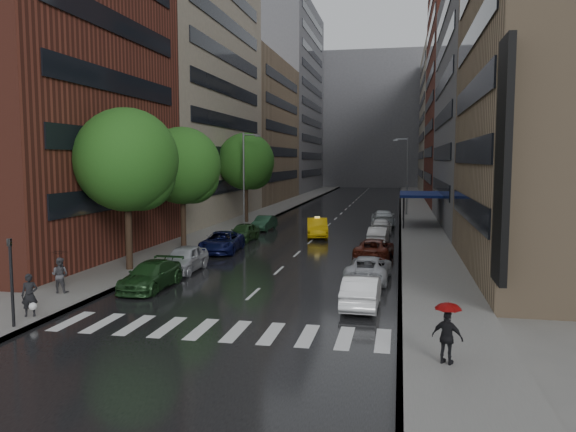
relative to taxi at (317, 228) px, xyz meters
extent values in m
plane|color=gray|center=(-0.13, -24.84, -0.81)|extent=(220.00, 220.00, 0.00)
cube|color=black|center=(-0.13, 25.16, -0.80)|extent=(14.00, 140.00, 0.01)
cube|color=gray|center=(-9.13, 25.16, -0.73)|extent=(4.00, 140.00, 0.15)
cube|color=gray|center=(8.87, 25.16, -0.73)|extent=(4.00, 140.00, 0.15)
cube|color=silver|center=(-6.23, -26.84, -0.79)|extent=(0.55, 2.80, 0.01)
cube|color=silver|center=(-4.83, -26.84, -0.79)|extent=(0.55, 2.80, 0.01)
cube|color=silver|center=(-3.43, -26.84, -0.79)|extent=(0.55, 2.80, 0.01)
cube|color=silver|center=(-2.03, -26.84, -0.79)|extent=(0.55, 2.80, 0.01)
cube|color=silver|center=(-0.63, -26.84, -0.79)|extent=(0.55, 2.80, 0.01)
cube|color=silver|center=(0.77, -26.84, -0.79)|extent=(0.55, 2.80, 0.01)
cube|color=silver|center=(2.17, -26.84, -0.79)|extent=(0.55, 2.80, 0.01)
cube|color=silver|center=(3.57, -26.84, -0.79)|extent=(0.55, 2.80, 0.01)
cube|color=silver|center=(4.97, -26.84, -0.79)|extent=(0.55, 2.80, 0.01)
cube|color=silver|center=(6.37, -26.84, -0.79)|extent=(0.55, 2.80, 0.01)
cube|color=maroon|center=(-15.13, -12.84, 12.19)|extent=(8.00, 20.00, 26.00)
cube|color=gray|center=(-15.13, 11.16, 16.19)|extent=(8.00, 28.00, 34.00)
cube|color=#937A5B|center=(-15.13, 39.16, 10.19)|extent=(8.00, 28.00, 22.00)
cube|color=slate|center=(-15.13, 69.16, 18.19)|extent=(8.00, 32.00, 38.00)
cube|color=#937A5B|center=(14.87, -12.84, 14.19)|extent=(8.00, 20.00, 30.00)
cube|color=slate|center=(14.87, 11.16, 11.19)|extent=(8.00, 28.00, 24.00)
cube|color=maroon|center=(14.87, 39.16, 17.19)|extent=(8.00, 28.00, 36.00)
cube|color=gray|center=(14.87, 69.16, 13.19)|extent=(8.00, 32.00, 28.00)
cube|color=black|center=(10.97, -22.84, 5.69)|extent=(0.30, 2.20, 10.00)
cube|color=slate|center=(-0.13, 93.16, 15.19)|extent=(40.00, 14.00, 32.00)
cylinder|color=#382619|center=(-8.73, -16.87, 1.83)|extent=(0.40, 0.40, 5.27)
sphere|color=#1E5116|center=(-8.73, -16.87, 5.78)|extent=(6.02, 6.02, 6.02)
cylinder|color=#382619|center=(-8.73, -8.38, 1.66)|extent=(0.40, 0.40, 4.92)
sphere|color=#1E5116|center=(-8.73, -8.38, 5.35)|extent=(5.63, 5.63, 5.63)
cylinder|color=#382619|center=(-8.73, 8.88, 1.76)|extent=(0.40, 0.40, 5.13)
sphere|color=#1E5116|center=(-8.73, 8.88, 5.61)|extent=(5.86, 5.86, 5.86)
imported|color=yellow|center=(0.00, 0.00, 0.00)|extent=(2.53, 5.11, 1.61)
imported|color=#1C3E1C|center=(-5.53, -20.80, -0.11)|extent=(2.03, 4.82, 1.39)
imported|color=#AFB1B9|center=(-5.53, -16.30, -0.03)|extent=(1.89, 4.57, 1.55)
imported|color=#0D113E|center=(-5.53, -9.19, -0.07)|extent=(2.83, 5.47, 1.47)
imported|color=#1E3F1C|center=(-5.53, -3.51, -0.08)|extent=(2.04, 4.40, 1.46)
imported|color=#1D3F2B|center=(-5.53, 3.63, -0.13)|extent=(1.72, 4.18, 1.35)
imported|color=white|center=(5.27, -22.26, -0.08)|extent=(1.63, 4.46, 1.46)
imported|color=#A4A8AE|center=(5.27, -16.53, -0.12)|extent=(2.53, 5.02, 1.36)
imported|color=#551C11|center=(5.27, -9.84, -0.11)|extent=(2.64, 5.15, 1.39)
imported|color=white|center=(5.27, -2.76, -0.13)|extent=(1.64, 4.16, 1.35)
imported|color=white|center=(5.27, 3.53, -0.14)|extent=(1.95, 4.63, 1.33)
imported|color=silver|center=(5.27, 9.45, -0.01)|extent=(2.63, 5.61, 1.58)
imported|color=black|center=(-8.03, -26.96, 0.23)|extent=(0.76, 0.65, 1.77)
sphere|color=white|center=(-7.83, -27.06, -0.21)|extent=(0.32, 0.32, 0.32)
imported|color=#424146|center=(-9.26, -22.98, 0.21)|extent=(0.90, 0.73, 1.73)
imported|color=black|center=(-9.26, -22.98, 0.99)|extent=(0.96, 0.98, 0.88)
imported|color=black|center=(8.43, -29.21, 0.20)|extent=(1.09, 0.80, 1.71)
imported|color=#9F0C0C|center=(8.43, -29.21, 0.99)|extent=(0.82, 0.82, 0.72)
cylinder|color=black|center=(-7.73, -28.37, 0.94)|extent=(0.12, 0.12, 3.20)
imported|color=black|center=(-7.73, -28.37, 2.34)|extent=(0.18, 0.15, 0.90)
cylinder|color=gray|center=(-7.93, 5.16, 3.84)|extent=(0.18, 0.18, 9.00)
cube|color=gray|center=(-6.53, 5.16, 8.04)|extent=(0.50, 0.22, 0.16)
cylinder|color=gray|center=(7.67, 20.16, 3.84)|extent=(0.18, 0.18, 9.00)
cube|color=gray|center=(6.27, 20.16, 8.04)|extent=(0.50, 0.22, 0.16)
cube|color=navy|center=(8.87, 10.16, 2.34)|extent=(4.00, 8.00, 0.25)
cylinder|color=black|center=(7.27, 6.36, 0.84)|extent=(0.12, 0.12, 3.00)
cylinder|color=black|center=(7.27, 13.96, 0.84)|extent=(0.12, 0.12, 3.00)
camera|label=1|loc=(6.86, -47.08, 5.80)|focal=35.00mm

